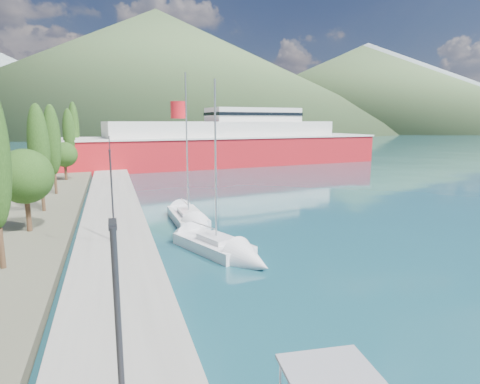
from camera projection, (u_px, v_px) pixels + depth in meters
name	position (u px, v px, depth m)	size (l,w,h in m)	color
ground	(139.00, 148.00, 129.46)	(1400.00, 1400.00, 0.00)	#184854
quay	(113.00, 208.00, 38.61)	(5.00, 88.00, 0.80)	gray
hills_far	(205.00, 76.00, 625.19)	(1480.00, 900.00, 180.00)	gray
hills_near	(222.00, 79.00, 387.16)	(1010.00, 520.00, 115.00)	#425B34
tree_row	(49.00, 149.00, 40.85)	(3.95, 64.32, 11.38)	#47301E
lamp_posts	(112.00, 189.00, 27.58)	(0.15, 44.94, 6.06)	#2D2D33
sailboat_near	(232.00, 253.00, 25.58)	(5.53, 8.86, 12.25)	silver
sailboat_mid	(193.00, 224.00, 32.96)	(2.64, 9.46, 13.55)	silver
ferry	(224.00, 145.00, 79.84)	(66.33, 21.27, 12.94)	red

